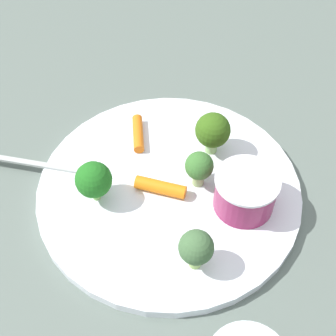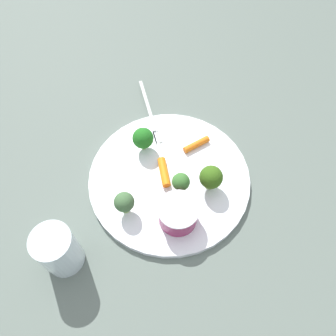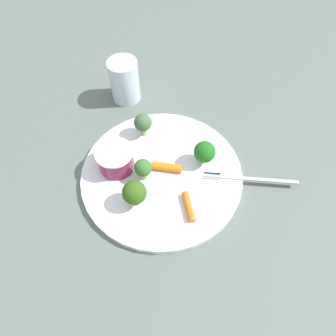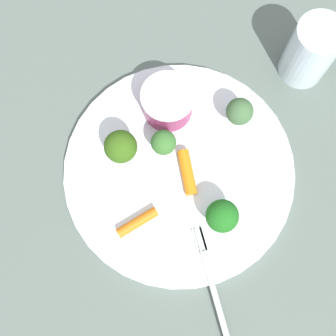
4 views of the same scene
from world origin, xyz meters
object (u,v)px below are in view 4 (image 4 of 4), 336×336
carrot_stick_0 (137,222)px  drinking_glass (311,51)px  broccoli_floret_2 (222,216)px  sauce_cup (168,102)px  broccoli_floret_0 (164,143)px  fork (215,295)px  carrot_stick_1 (187,172)px  broccoli_floret_3 (239,112)px  plate (179,171)px  broccoli_floret_1 (121,147)px

carrot_stick_0 → drinking_glass: drinking_glass is taller
broccoli_floret_2 → sauce_cup: bearing=95.2°
broccoli_floret_0 → fork: size_ratio=0.27×
carrot_stick_1 → fork: size_ratio=0.34×
sauce_cup → carrot_stick_0: (-0.08, -0.13, -0.02)m
broccoli_floret_2 → carrot_stick_1: broccoli_floret_2 is taller
sauce_cup → broccoli_floret_3: bearing=-28.7°
plate → sauce_cup: bearing=81.7°
broccoli_floret_3 → broccoli_floret_0: bearing=-175.5°
broccoli_floret_2 → carrot_stick_1: bearing=105.5°
fork → drinking_glass: bearing=48.7°
broccoli_floret_2 → drinking_glass: drinking_glass is taller
fork → drinking_glass: 0.32m
drinking_glass → plate: bearing=-157.1°
broccoli_floret_0 → carrot_stick_0: 0.10m
broccoli_floret_1 → plate: bearing=-33.7°
carrot_stick_1 → drinking_glass: size_ratio=0.61×
sauce_cup → drinking_glass: (0.19, 0.00, 0.01)m
plate → broccoli_floret_2: broccoli_floret_2 is taller
broccoli_floret_0 → fork: 0.19m
broccoli_floret_2 → plate: bearing=109.2°
broccoli_floret_2 → carrot_stick_1: (-0.02, 0.07, -0.02)m
sauce_cup → broccoli_floret_0: (-0.02, -0.05, 0.01)m
carrot_stick_1 → drinking_glass: 0.22m
sauce_cup → carrot_stick_0: size_ratio=1.26×
broccoli_floret_0 → drinking_glass: 0.22m
broccoli_floret_2 → broccoli_floret_3: (0.06, 0.11, -0.00)m
plate → broccoli_floret_3: broccoli_floret_3 is taller
sauce_cup → carrot_stick_0: 0.15m
broccoli_floret_3 → fork: 0.22m
broccoli_floret_0 → broccoli_floret_2: bearing=-71.1°
broccoli_floret_1 → drinking_glass: size_ratio=0.59×
broccoli_floret_3 → carrot_stick_1: size_ratio=0.87×
broccoli_floret_1 → carrot_stick_0: size_ratio=1.01×
broccoli_floret_2 → fork: 0.09m
broccoli_floret_0 → drinking_glass: size_ratio=0.49×
drinking_glass → fork: bearing=-131.3°
sauce_cup → broccoli_floret_2: broccoli_floret_2 is taller
plate → broccoli_floret_3: (0.09, 0.04, 0.04)m
carrot_stick_0 → fork: size_ratio=0.32×
broccoli_floret_0 → fork: (0.00, -0.18, -0.03)m
broccoli_floret_1 → drinking_glass: 0.26m
sauce_cup → fork: sauce_cup is taller
plate → broccoli_floret_1: size_ratio=5.40×
broccoli_floret_0 → sauce_cup: bearing=66.5°
carrot_stick_1 → drinking_glass: bearing=25.7°
fork → broccoli_floret_3: bearing=63.0°
plate → carrot_stick_0: (-0.07, -0.05, 0.01)m
sauce_cup → broccoli_floret_1: bearing=-150.5°
broccoli_floret_0 → broccoli_floret_2: broccoli_floret_2 is taller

